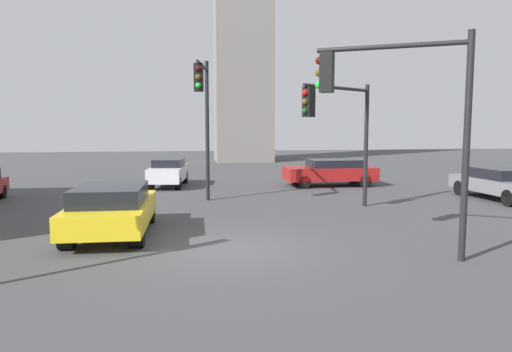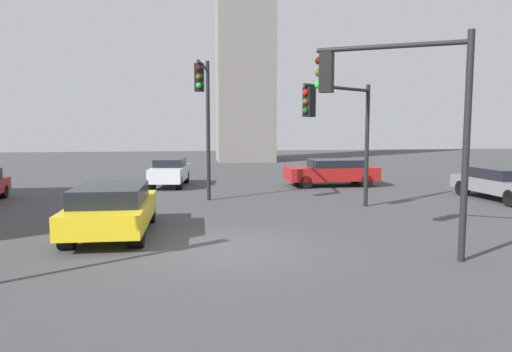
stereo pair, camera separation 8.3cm
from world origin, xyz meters
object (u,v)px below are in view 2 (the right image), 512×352
at_px(car_4, 170,171).
at_px(car_3, 501,183).
at_px(car_0, 112,208).
at_px(car_1, 332,172).
at_px(traffic_light_3, 204,103).
at_px(traffic_light_1, 339,119).
at_px(traffic_light_2, 394,100).

bearing_deg(car_4, car_3, 71.56).
bearing_deg(car_0, car_1, -42.84).
xyz_separation_m(traffic_light_3, car_1, (6.78, 5.16, -3.28)).
height_order(traffic_light_1, car_3, traffic_light_1).
height_order(traffic_light_2, car_3, traffic_light_2).
relative_size(traffic_light_1, car_1, 1.00).
distance_m(traffic_light_1, car_0, 8.47).
bearing_deg(car_3, car_0, -77.32).
relative_size(traffic_light_1, car_4, 1.13).
bearing_deg(traffic_light_1, traffic_light_3, -61.48).
bearing_deg(traffic_light_3, car_1, 136.04).
distance_m(traffic_light_3, car_3, 12.96).
xyz_separation_m(traffic_light_1, car_4, (-6.40, 8.47, -2.65)).
bearing_deg(traffic_light_3, car_4, -156.50).
bearing_deg(car_3, car_1, -137.65).
relative_size(traffic_light_1, traffic_light_3, 0.81).
bearing_deg(car_1, car_0, 45.24).
height_order(traffic_light_3, car_3, traffic_light_3).
bearing_deg(traffic_light_2, traffic_light_3, -31.84).
bearing_deg(traffic_light_2, car_3, -107.58).
height_order(traffic_light_2, car_0, traffic_light_2).
distance_m(traffic_light_3, car_4, 7.22).
relative_size(traffic_light_2, car_0, 1.11).
bearing_deg(car_1, traffic_light_2, 78.29).
bearing_deg(traffic_light_1, car_4, -89.19).
bearing_deg(traffic_light_2, car_4, -37.46).
distance_m(traffic_light_3, car_1, 9.13).
bearing_deg(car_4, car_0, 0.49).
xyz_separation_m(car_1, car_4, (-8.42, 1.07, 0.01)).
xyz_separation_m(car_1, car_3, (5.74, -5.57, -0.02)).
bearing_deg(car_0, traffic_light_2, -112.50).
bearing_deg(car_3, traffic_light_2, -50.96).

